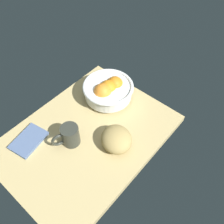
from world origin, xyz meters
The scene contains 5 objects.
ground_plane centered at (0.00, 0.00, -1.50)cm, with size 70.76×52.35×3.00cm, color tan.
fruit_bowl centered at (-21.70, -6.98, 5.35)cm, with size 23.12×23.12×10.46cm.
bread_loaf centered at (-4.66, 12.36, 3.80)cm, with size 13.43×12.07×7.60cm, color tan.
napkin_folded centered at (17.63, -15.66, 0.67)cm, with size 14.26×9.62×1.34cm, color slate.
mug centered at (6.62, -2.45, 4.59)cm, with size 11.22×7.18×9.19cm.
Camera 1 is at (36.10, 45.27, 85.68)cm, focal length 39.36 mm.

